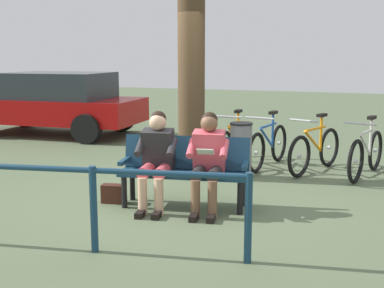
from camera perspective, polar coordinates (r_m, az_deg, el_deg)
The scene contains 13 objects.
ground_plane at distance 6.51m, azimuth -1.48°, elevation -6.59°, with size 40.00×40.00×0.00m, color #566647.
bench at distance 6.23m, azimuth -0.82°, elevation -2.53°, with size 1.66×0.74×0.87m.
person_reading at distance 5.99m, azimuth 1.84°, elevation -1.52°, with size 0.53×0.81×1.20m.
person_companion at distance 6.11m, azimuth -4.10°, elevation -1.30°, with size 0.53×0.81×1.20m.
handbag at distance 6.49m, azimuth -9.00°, elevation -5.66°, with size 0.30×0.14×0.24m, color #3F1E14.
tree_trunk at distance 7.63m, azimuth -0.08°, elevation 11.83°, with size 0.41×0.41×4.19m, color #4C3823.
litter_bin at distance 7.70m, azimuth 5.63°, elevation -0.69°, with size 0.35×0.35×0.86m.
bicycle_green at distance 8.19m, azimuth 19.38°, elevation -1.07°, with size 0.59×1.64×0.94m.
bicycle_blue at distance 8.29m, azimuth 13.95°, elevation -0.66°, with size 0.70×1.59×0.94m.
bicycle_red at distance 8.49m, azimuth 8.76°, elevation -0.22°, with size 0.49×1.66×0.94m.
bicycle_black at distance 8.61m, azimuth 4.93°, elevation 0.01°, with size 0.48×1.68×0.94m.
railing_fence at distance 4.83m, azimuth -11.29°, elevation -5.55°, with size 2.97×0.60×0.85m.
parked_car at distance 12.18m, azimuth -15.51°, elevation 4.65°, with size 4.32×2.26×1.47m.
Camera 1 is at (-2.32, 5.78, 1.89)m, focal length 46.44 mm.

